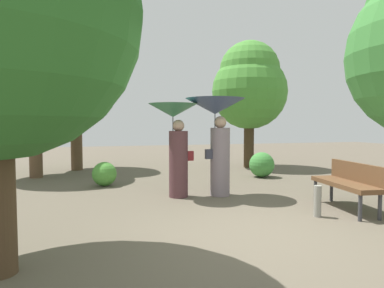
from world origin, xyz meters
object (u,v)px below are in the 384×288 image
Objects in this scene: park_bench at (349,181)px; path_marker_post at (318,201)px; person_left at (176,134)px; tree_mid_left at (75,79)px; tree_far_back at (34,75)px; person_right at (217,125)px; tree_near_right at (249,85)px.

park_bench is 0.87m from path_marker_post.
person_left is 3.76× the size of path_marker_post.
tree_mid_left is 8.96× the size of path_marker_post.
tree_far_back is at bearing -125.94° from park_bench.
park_bench is 3.02× the size of path_marker_post.
person_left is at bearing 77.39° from person_right.
tree_far_back is 8.88× the size of path_marker_post.
tree_mid_left reaches higher than person_left.
tree_near_right is at bearing 73.93° from path_marker_post.
path_marker_post is (-1.78, -6.17, -2.62)m from tree_near_right.
tree_near_right is 5.87m from tree_mid_left.
person_left is at bearing 131.37° from path_marker_post.
person_right reaches higher than path_marker_post.
tree_far_back is (-4.05, 3.73, 1.37)m from person_right.
tree_far_back is at bearing 42.01° from person_right.
person_right is 1.32× the size of park_bench.
tree_mid_left is at bearing 119.37° from path_marker_post.
tree_far_back is at bearing -126.53° from tree_mid_left.
tree_mid_left is 1.01× the size of tree_far_back.
tree_far_back is (-1.04, -1.40, -0.12)m from tree_mid_left.
person_left is 3.01m from path_marker_post.
tree_far_back is (-3.19, 3.62, 1.56)m from person_left.
person_left is at bearing -118.01° from park_bench.
tree_near_right is 8.60× the size of path_marker_post.
person_left is 5.72m from tree_mid_left.
tree_mid_left is at bearing 170.50° from tree_near_right.
person_left is 0.44× the size of tree_near_right.
park_bench is 0.34× the size of tree_far_back.
person_right is at bearing -127.28° from park_bench.
tree_mid_left is 1.75m from tree_far_back.
person_right reaches higher than person_left.
path_marker_post is at bearing -106.07° from tree_near_right.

